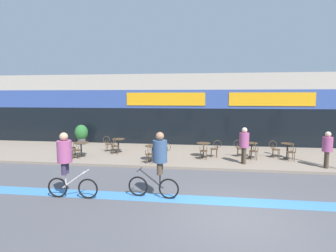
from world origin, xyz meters
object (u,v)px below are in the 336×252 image
Objects in this scene: cyclist_1 at (66,159)px; cyclist_0 at (158,159)px; cafe_chair_4_side at (239,147)px; cafe_chair_0_side at (70,146)px; cafe_chair_4_near at (254,150)px; cafe_chair_5_near at (291,151)px; bistro_table_5 at (287,148)px; pedestrian_far_end at (327,146)px; cafe_chair_5_side at (275,148)px; bistro_table_2 at (152,150)px; cafe_chair_2_side at (165,151)px; bistro_table_1 at (118,143)px; bistro_table_0 at (81,146)px; cafe_chair_3_side at (216,147)px; cafe_chair_1_near at (115,145)px; cafe_chair_2_near at (150,153)px; bistro_table_4 at (251,147)px; planter_pot at (81,134)px; bistro_table_3 at (204,147)px; cafe_chair_3_near at (203,150)px; pedestrian_near_end at (244,142)px; cafe_chair_0_near at (76,149)px; cafe_chair_1_side at (108,143)px.

cyclist_0 is at bearing 5.66° from cyclist_1.
cafe_chair_4_side is 0.42× the size of cyclist_1.
cafe_chair_4_near is (9.59, 0.35, 0.00)m from cafe_chair_0_side.
cafe_chair_4_side is at bearing 76.68° from cafe_chair_5_near.
bistro_table_5 is 0.63m from cafe_chair_5_near.
cafe_chair_4_side is at bearing 161.01° from pedestrian_far_end.
cafe_chair_4_side is at bearing -177.07° from cafe_chair_5_side.
cyclist_0 reaches higher than bistro_table_2.
bistro_table_1 is at bearing -28.15° from cafe_chair_2_side.
cafe_chair_3_side is (7.09, 0.71, -0.02)m from bistro_table_0.
cafe_chair_1_near is 2.91m from cafe_chair_2_near.
bistro_table_4 is at bearing 179.84° from bistro_table_5.
cyclist_0 is (1.07, -3.80, 0.65)m from cafe_chair_2_near.
planter_pot reaches higher than cafe_chair_2_near.
planter_pot is (-12.29, 2.93, 0.20)m from cafe_chair_5_near.
cafe_chair_1_near is at bearing 13.09° from cafe_chair_0_side.
cafe_chair_0_side is (-7.09, -0.71, -0.01)m from bistro_table_3.
cafe_chair_3_near is 0.42× the size of cyclist_1.
cafe_chair_4_near and cafe_chair_5_side have the same top height.
bistro_table_1 is 8.50m from cafe_chair_5_side.
cafe_chair_2_side is at bearing -15.43° from pedestrian_near_end.
bistro_table_3 is at bearing 3.04° from cafe_chair_3_near.
cafe_chair_1_near is at bearing -178.36° from bistro_table_5.
cafe_chair_0_near is 11.89m from pedestrian_far_end.
cafe_chair_4_near is at bearing -160.77° from bistro_table_5.
cafe_chair_5_side is 2.33m from pedestrian_near_end.
cafe_chair_0_near is at bearing 8.16° from cafe_chair_3_side.
cafe_chair_0_side is 0.42× the size of cyclist_1.
cafe_chair_4_side is at bearing -86.36° from cafe_chair_0_near.
cafe_chair_2_side reaches higher than bistro_table_3.
cafe_chair_1_near and cafe_chair_3_side have the same top height.
cafe_chair_4_side is at bearing 17.79° from bistro_table_2.
bistro_table_2 is 0.83× the size of cafe_chair_0_side.
pedestrian_far_end is (9.84, 4.49, -0.18)m from cyclist_1.
cafe_chair_5_near reaches higher than bistro_table_0.
cyclist_0 is at bearing 37.65° from pedestrian_near_end.
cafe_chair_3_near reaches higher than bistro_table_5.
pedestrian_far_end reaches higher than cafe_chair_0_side.
cafe_chair_4_near is 8.91m from cyclist_1.
cyclist_0 reaches higher than cafe_chair_2_near.
pedestrian_near_end is at bearing -149.14° from bistro_table_5.
cafe_chair_1_side is at bearing -8.26° from cafe_chair_3_side.
pedestrian_far_end is (5.43, -0.84, 0.46)m from cafe_chair_3_near.
cafe_chair_5_side is (5.55, 1.41, 0.00)m from cafe_chair_2_side.
cafe_chair_4_side is at bearing -156.58° from cafe_chair_2_side.
bistro_table_2 is 0.57× the size of planter_pot.
planter_pot is at bearing 168.05° from cafe_chair_4_side.
cyclist_0 is (-5.74, -5.83, 0.62)m from bistro_table_5.
cafe_chair_1_near is 1.00× the size of cafe_chair_3_near.
cafe_chair_0_side is 12.55m from pedestrian_far_end.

